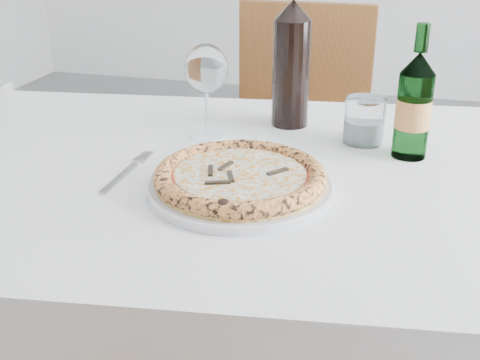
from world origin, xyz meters
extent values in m
cube|color=brown|center=(-0.06, -0.24, 0.73)|extent=(1.49, 0.98, 0.04)
cube|color=white|center=(-0.06, -0.24, 0.75)|extent=(1.56, 1.05, 0.01)
cube|color=white|center=(-0.06, 0.19, 0.64)|extent=(1.45, 0.01, 0.22)
cylinder|color=brown|center=(-0.69, 0.10, 0.35)|extent=(0.06, 0.06, 0.71)
cube|color=brown|center=(-0.11, 0.43, 0.45)|extent=(0.41, 0.41, 0.04)
cube|color=brown|center=(-0.11, 0.61, 0.70)|extent=(0.41, 0.04, 0.46)
cylinder|color=brown|center=(0.07, 0.60, 0.21)|extent=(0.04, 0.04, 0.43)
cylinder|color=brown|center=(0.07, 0.25, 0.21)|extent=(0.04, 0.04, 0.43)
cylinder|color=brown|center=(-0.28, 0.60, 0.21)|extent=(0.04, 0.04, 0.43)
cylinder|color=brown|center=(-0.28, 0.25, 0.21)|extent=(0.04, 0.04, 0.43)
cylinder|color=silver|center=(-0.06, -0.34, 0.76)|extent=(0.31, 0.31, 0.01)
torus|color=silver|center=(-0.06, -0.34, 0.77)|extent=(0.30, 0.30, 0.01)
cylinder|color=#F2D164|center=(-0.06, -0.34, 0.78)|extent=(0.27, 0.27, 0.01)
torus|color=#C87938|center=(-0.06, -0.34, 0.78)|extent=(0.28, 0.28, 0.03)
cylinder|color=#B5290A|center=(-0.06, -0.34, 0.78)|extent=(0.23, 0.23, 0.00)
cylinder|color=beige|center=(-0.06, -0.34, 0.79)|extent=(0.21, 0.21, 0.00)
cube|color=#2E2518|center=(-0.03, -0.34, 0.79)|extent=(0.04, 0.01, 0.00)
cube|color=#2E2518|center=(-0.04, -0.30, 0.79)|extent=(0.02, 0.04, 0.00)
cube|color=#2E2518|center=(-0.11, -0.31, 0.79)|extent=(0.04, 0.03, 0.00)
cube|color=#2E2518|center=(-0.08, -0.36, 0.79)|extent=(0.04, 0.03, 0.00)
cube|color=#2E2518|center=(-0.04, -0.39, 0.79)|extent=(0.02, 0.04, 0.00)
cube|color=#9B9B9B|center=(-0.27, -0.35, 0.76)|extent=(0.01, 0.13, 0.00)
cube|color=#9B9B9B|center=(-0.27, -0.27, 0.76)|extent=(0.02, 0.02, 0.00)
cylinder|color=#9B9B9B|center=(-0.28, -0.24, 0.76)|extent=(0.00, 0.03, 0.00)
cylinder|color=#9B9B9B|center=(-0.27, -0.24, 0.76)|extent=(0.00, 0.03, 0.00)
cylinder|color=#9B9B9B|center=(-0.27, -0.24, 0.76)|extent=(0.00, 0.03, 0.00)
cylinder|color=#9B9B9B|center=(-0.26, -0.24, 0.76)|extent=(0.00, 0.03, 0.00)
cylinder|color=white|center=(-0.19, -0.11, 0.76)|extent=(0.07, 0.07, 0.00)
cylinder|color=white|center=(-0.19, -0.11, 0.81)|extent=(0.01, 0.01, 0.10)
ellipsoid|color=white|center=(-0.19, -0.11, 0.90)|extent=(0.08, 0.08, 0.10)
cylinder|color=white|center=(0.12, -0.05, 0.80)|extent=(0.08, 0.08, 0.09)
cylinder|color=silver|center=(0.12, -0.05, 0.78)|extent=(0.07, 0.07, 0.04)
cylinder|color=#3B7642|center=(0.21, -0.11, 0.83)|extent=(0.06, 0.06, 0.16)
cone|color=#3B7642|center=(0.21, -0.11, 0.93)|extent=(0.06, 0.06, 0.04)
cylinder|color=#3B7642|center=(0.21, -0.11, 0.98)|extent=(0.02, 0.02, 0.05)
cylinder|color=tan|center=(0.21, -0.11, 0.84)|extent=(0.06, 0.06, 0.05)
cylinder|color=black|center=(-0.04, 0.01, 0.87)|extent=(0.08, 0.08, 0.22)
cone|color=black|center=(-0.04, 0.01, 1.00)|extent=(0.08, 0.08, 0.04)
camera|label=1|loc=(0.17, -1.20, 1.17)|focal=45.00mm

